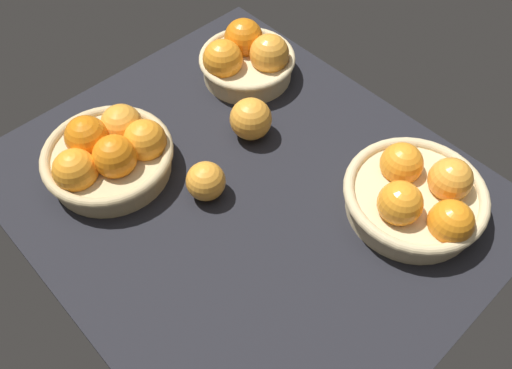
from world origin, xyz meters
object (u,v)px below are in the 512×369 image
Objects in this scene: basket_far_right at (417,196)px; basket_far_left at (246,59)px; loose_orange_front_gap at (251,119)px; loose_orange_back_gap at (206,181)px; basket_near_left at (109,154)px.

basket_far_right is 1.21× the size of basket_far_left.
basket_far_left is 17.09cm from loose_orange_front_gap.
loose_orange_back_gap is at bearing -71.42° from loose_orange_front_gap.
loose_orange_back_gap is at bearing -138.96° from basket_far_right.
basket_far_left is at bearing 176.53° from basket_far_right.
basket_far_left is (-45.56, 2.76, 0.32)cm from basket_far_right.
loose_orange_front_gap reaches higher than loose_orange_back_gap.
loose_orange_front_gap is 16.38cm from loose_orange_back_gap.
basket_near_left reaches higher than loose_orange_front_gap.
basket_near_left is 2.93× the size of loose_orange_front_gap.
loose_orange_back_gap is (5.22, -15.52, -0.54)cm from loose_orange_front_gap.
basket_near_left is at bearing -142.90° from basket_far_right.
basket_far_left reaches higher than basket_far_right.
basket_far_right is at bearing 14.14° from loose_orange_front_gap.
basket_near_left is (2.34, -35.45, -0.01)cm from basket_far_left.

